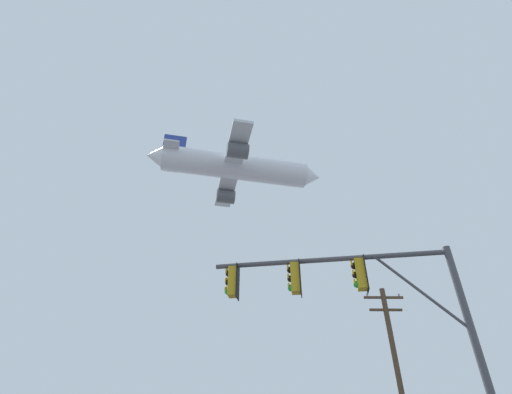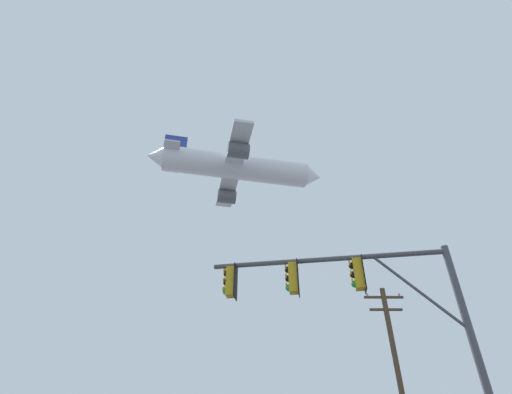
{
  "view_description": "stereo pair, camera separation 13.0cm",
  "coord_description": "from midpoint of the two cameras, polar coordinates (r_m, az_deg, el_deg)",
  "views": [
    {
      "loc": [
        0.25,
        -3.75,
        1.67
      ],
      "look_at": [
        0.52,
        17.51,
        15.99
      ],
      "focal_mm": 26.97,
      "sensor_mm": 36.0,
      "label": 1
    },
    {
      "loc": [
        0.38,
        -3.75,
        1.67
      ],
      "look_at": [
        0.52,
        17.51,
        15.99
      ],
      "focal_mm": 26.97,
      "sensor_mm": 36.0,
      "label": 2
    }
  ],
  "objects": [
    {
      "name": "signal_pole_near",
      "position": [
        11.36,
        15.26,
        -14.8
      ],
      "size": [
        6.82,
        1.35,
        6.67
      ],
      "color": "#4C4C51",
      "rests_on": "ground"
    },
    {
      "name": "utility_pole",
      "position": [
        22.47,
        20.52,
        -23.37
      ],
      "size": [
        2.2,
        0.28,
        9.53
      ],
      "color": "brown",
      "rests_on": "ground"
    },
    {
      "name": "airplane",
      "position": [
        48.81,
        -2.85,
        4.4
      ],
      "size": [
        22.34,
        17.26,
        6.1
      ],
      "color": "white"
    }
  ]
}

